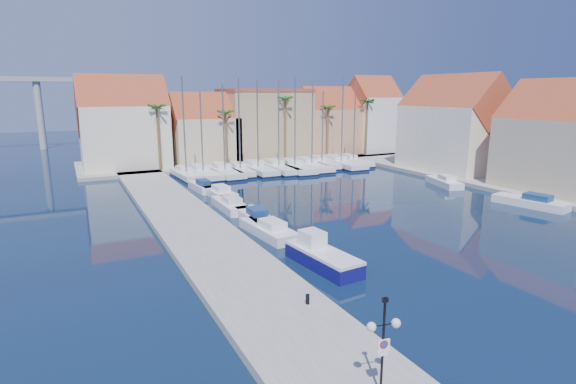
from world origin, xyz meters
The scene contains 37 objects.
ground centered at (0.00, 0.00, 0.00)m, with size 260.00×260.00×0.00m, color #081C31.
quay_west centered at (-9.00, 13.50, 0.25)m, with size 6.00×77.00×0.50m, color gray.
shore_north centered at (10.00, 48.00, 0.25)m, with size 54.00×16.00×0.50m, color gray.
shore_east centered at (32.00, 15.00, 0.25)m, with size 12.00×60.00×0.50m, color gray.
lamp_post centered at (-8.44, -11.79, 3.04)m, with size 1.30×0.52×3.87m.
bollard centered at (-7.34, -4.23, 0.77)m, with size 0.21×0.21×0.53m, color black.
fishing_boat centered at (-3.35, 1.08, 0.72)m, with size 2.68×6.38×2.17m.
motorboat_west_0 centered at (-3.78, 8.69, 0.51)m, with size 2.67×6.80×1.40m.
motorboat_west_1 centered at (-3.31, 12.79, 0.51)m, with size 2.14×6.15×1.40m.
motorboat_west_2 centered at (-3.85, 17.96, 0.51)m, with size 2.12×6.44×1.40m.
motorboat_west_3 centered at (-3.11, 23.77, 0.51)m, with size 2.48×6.48×1.40m.
motorboat_west_4 centered at (-3.92, 27.88, 0.51)m, with size 1.99×5.45×1.40m.
motorboat_east_0 centered at (24.02, 5.44, 0.51)m, with size 3.67×7.33×1.40m.
motorboat_east_1 centered at (23.97, 17.18, 0.51)m, with size 3.61×6.44×1.40m.
sailboat_0 centered at (-3.85, 36.17, 0.63)m, with size 2.65×8.52×13.39m.
sailboat_1 centered at (-1.52, 36.45, 0.57)m, with size 3.41×10.50×11.57m.
sailboat_2 centered at (1.57, 36.34, 0.57)m, with size 3.00×10.85×12.40m.
sailboat_3 centered at (3.82, 36.03, 0.63)m, with size 2.86×8.74×13.37m.
sailboat_4 centered at (6.56, 36.26, 0.58)m, with size 2.83×10.48×13.02m.
sailboat_5 centered at (9.76, 36.11, 0.57)m, with size 3.06×11.29×13.05m.
sailboat_6 centered at (12.06, 35.35, 0.58)m, with size 3.90×11.58×13.59m.
sailboat_7 centered at (15.09, 35.64, 0.57)m, with size 3.61×11.19×12.90m.
sailboat_8 centered at (17.43, 36.52, 0.58)m, with size 2.92×9.36×11.58m.
sailboat_9 centered at (20.41, 35.85, 0.57)m, with size 3.50×12.06×13.76m.
sailboat_10 centered at (22.94, 36.09, 0.61)m, with size 2.56×9.22×13.21m.
building_0 centered at (-10.00, 47.00, 6.52)m, with size 12.30×9.00×13.50m.
building_1 centered at (2.00, 47.00, 5.30)m, with size 10.30×8.00×11.00m.
building_2 centered at (13.00, 48.00, 6.26)m, with size 14.20×10.20×11.50m.
building_3 centered at (25.00, 47.00, 5.86)m, with size 10.30×8.00×12.00m.
building_4 centered at (34.00, 46.00, 6.97)m, with size 8.30×8.00×14.00m.
building_5 centered at (32.00, 8.00, 5.96)m, with size 9.00×12.30×12.50m.
building_6 centered at (32.00, 24.00, 6.52)m, with size 9.00×14.30×13.50m.
palm_0 centered at (-6.00, 42.00, 9.08)m, with size 2.60×2.60×10.15m.
palm_1 centered at (4.00, 42.00, 8.14)m, with size 2.60×2.60×9.15m.
palm_2 centered at (14.00, 42.00, 10.02)m, with size 2.60×2.60×11.15m.
palm_3 centered at (22.00, 42.00, 8.61)m, with size 2.60×2.60×9.65m.
palm_4 centered at (30.00, 42.00, 9.55)m, with size 2.60×2.60×10.65m.
Camera 1 is at (-17.96, -23.27, 11.36)m, focal length 28.00 mm.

